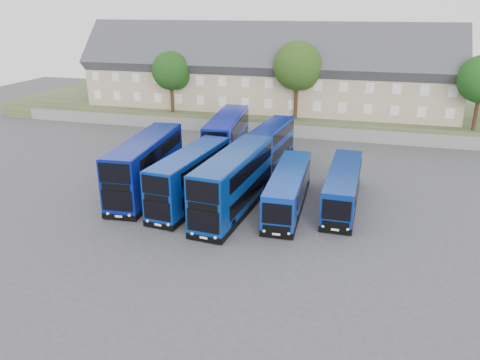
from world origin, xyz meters
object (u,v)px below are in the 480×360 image
Objects in this scene: dd_front_left at (146,167)px; dd_front_mid at (191,179)px; tree_mid at (299,68)px; tree_west at (172,72)px; coach_east_a at (288,190)px.

dd_front_left is 4.54m from dd_front_mid.
dd_front_left is at bearing -111.98° from tree_mid.
tree_mid reaches higher than dd_front_mid.
dd_front_left is 1.30× the size of tree_mid.
dd_front_mid is (4.40, -1.10, -0.23)m from dd_front_left.
coach_east_a is at bearing -49.46° from tree_west.
tree_west is (-18.95, 22.16, 5.56)m from coach_east_a.
dd_front_mid is at bearing -18.72° from dd_front_left.
tree_west is at bearing 102.44° from dd_front_left.
tree_mid is (4.74, 23.75, 6.00)m from dd_front_mid.
tree_mid is (-2.95, 22.66, 6.58)m from coach_east_a.
tree_west is at bearing -178.21° from tree_mid.
tree_west is (-11.26, 23.25, 4.98)m from dd_front_mid.
dd_front_mid is at bearing -64.16° from tree_west.
dd_front_left is 1.07× the size of coach_east_a.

